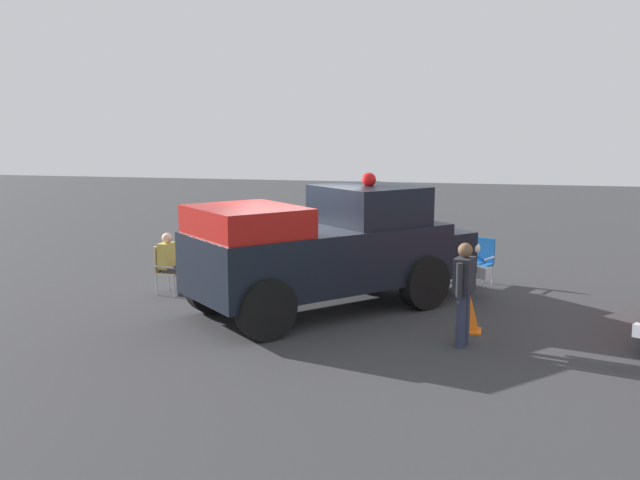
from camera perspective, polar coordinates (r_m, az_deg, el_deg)
name	(u,v)px	position (r m, az deg, el deg)	size (l,w,h in m)	color
ground_plane	(293,305)	(13.71, -2.26, -5.37)	(60.00, 60.00, 0.00)	#333335
vintage_fire_truck	(330,248)	(13.17, 0.84, -0.64)	(5.64, 5.84, 2.59)	black
lawn_chair_near_truck	(166,266)	(14.88, -12.52, -2.07)	(0.57, 0.58, 1.02)	#B7BABF
lawn_chair_spare	(482,258)	(15.81, 13.14, -1.42)	(0.66, 0.66, 1.02)	#B7BABF
spectator_seated	(171,261)	(14.78, -12.12, -1.71)	(0.59, 0.46, 1.29)	#383842
spectator_standing	(464,287)	(11.25, 11.74, -3.80)	(0.36, 0.64, 1.68)	#2D334C
traffic_cone	(470,314)	(12.18, 12.20, -5.98)	(0.40, 0.40, 0.64)	orange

